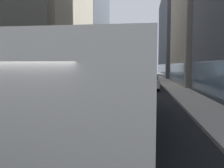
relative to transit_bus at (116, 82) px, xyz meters
name	(u,v)px	position (x,y,z in m)	size (l,w,h in m)	color
ground_plane	(130,80)	(-1.20, 30.36, -1.78)	(120.00, 120.00, 0.00)	black
sidewalk_left	(98,80)	(-6.90, 30.36, -1.70)	(2.40, 110.00, 0.15)	#9E9991
sidewalk_right	(164,80)	(4.50, 30.36, -1.70)	(2.40, 110.00, 0.15)	#ADA89E
building_left_far	(87,6)	(-13.10, 47.96, 15.38)	(8.26, 22.10, 34.34)	#4C515B
building_right_far	(188,36)	(10.70, 44.84, 7.34)	(11.43, 23.99, 18.25)	#4C515B
transit_bus	(116,82)	(0.00, 0.00, 0.00)	(2.78, 11.53, 3.05)	silver
car_white_van	(149,82)	(1.60, 15.01, -0.95)	(1.93, 4.60, 1.62)	silver
car_yellow_taxi	(99,80)	(-4.00, 17.04, -0.96)	(1.81, 3.93, 1.62)	yellow
box_truck	(147,71)	(1.60, 29.14, -0.11)	(2.30, 7.50, 3.05)	silver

